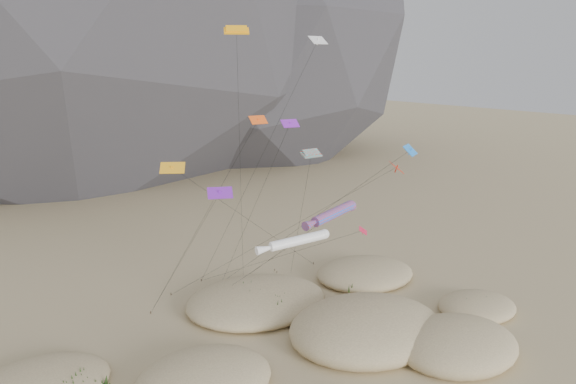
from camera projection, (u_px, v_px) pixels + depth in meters
name	position (u px, v px, depth m)	size (l,w,h in m)	color
ground	(358.00, 371.00, 49.53)	(500.00, 500.00, 0.00)	#CCB789
dunes	(315.00, 348.00, 51.83)	(52.88, 38.61, 4.45)	#CCB789
dune_grass	(336.00, 345.00, 52.31)	(42.01, 29.83, 1.43)	black
kite_stakes	(239.00, 281.00, 69.32)	(23.73, 5.73, 0.30)	#3F2D1E
rainbow_tube_kite	(332.00, 214.00, 56.64)	(7.88, 17.46, 12.45)	red
white_tube_kite	(295.00, 241.00, 50.28)	(7.31, 16.96, 11.62)	white
orange_parafoil	(237.00, 35.00, 52.73)	(7.36, 11.12, 29.93)	#FBA10D
multi_parafoil	(311.00, 156.00, 54.75)	(7.59, 13.14, 18.31)	red
delta_kites	(305.00, 153.00, 54.97)	(26.35, 22.58, 29.28)	orange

